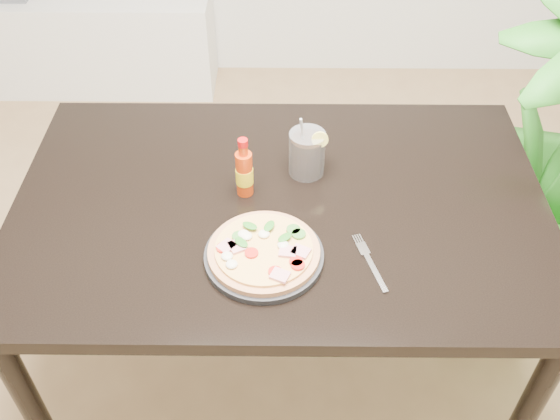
{
  "coord_description": "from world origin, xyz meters",
  "views": [
    {
      "loc": [
        0.28,
        -0.88,
        1.86
      ],
      "look_at": [
        0.27,
        0.2,
        0.83
      ],
      "focal_mm": 40.0,
      "sensor_mm": 36.0,
      "label": 1
    }
  ],
  "objects_px": {
    "dining_table": "(280,223)",
    "hot_sauce_bottle": "(244,172)",
    "plate": "(264,256)",
    "fork": "(369,261)",
    "media_console": "(78,43)",
    "cola_cup": "(307,154)",
    "pizza": "(264,250)"
  },
  "relations": [
    {
      "from": "plate",
      "to": "fork",
      "type": "height_order",
      "value": "plate"
    },
    {
      "from": "plate",
      "to": "media_console",
      "type": "bearing_deg",
      "value": 117.88
    },
    {
      "from": "plate",
      "to": "hot_sauce_bottle",
      "type": "bearing_deg",
      "value": 103.48
    },
    {
      "from": "fork",
      "to": "dining_table",
      "type": "bearing_deg",
      "value": 118.5
    },
    {
      "from": "plate",
      "to": "cola_cup",
      "type": "bearing_deg",
      "value": 71.55
    },
    {
      "from": "plate",
      "to": "dining_table",
      "type": "bearing_deg",
      "value": 79.58
    },
    {
      "from": "pizza",
      "to": "dining_table",
      "type": "bearing_deg",
      "value": 79.45
    },
    {
      "from": "dining_table",
      "to": "fork",
      "type": "relative_size",
      "value": 7.56
    },
    {
      "from": "cola_cup",
      "to": "media_console",
      "type": "distance_m",
      "value": 2.07
    },
    {
      "from": "cola_cup",
      "to": "fork",
      "type": "xyz_separation_m",
      "value": [
        0.14,
        -0.33,
        -0.06
      ]
    },
    {
      "from": "pizza",
      "to": "fork",
      "type": "distance_m",
      "value": 0.25
    },
    {
      "from": "hot_sauce_bottle",
      "to": "fork",
      "type": "bearing_deg",
      "value": -38.5
    },
    {
      "from": "dining_table",
      "to": "plate",
      "type": "bearing_deg",
      "value": -100.42
    },
    {
      "from": "pizza",
      "to": "cola_cup",
      "type": "height_order",
      "value": "cola_cup"
    },
    {
      "from": "dining_table",
      "to": "cola_cup",
      "type": "xyz_separation_m",
      "value": [
        0.07,
        0.12,
        0.14
      ]
    },
    {
      "from": "cola_cup",
      "to": "pizza",
      "type": "bearing_deg",
      "value": -108.52
    },
    {
      "from": "hot_sauce_bottle",
      "to": "media_console",
      "type": "relative_size",
      "value": 0.12
    },
    {
      "from": "dining_table",
      "to": "pizza",
      "type": "height_order",
      "value": "pizza"
    },
    {
      "from": "fork",
      "to": "hot_sauce_bottle",
      "type": "bearing_deg",
      "value": 124.9
    },
    {
      "from": "media_console",
      "to": "fork",
      "type": "bearing_deg",
      "value": -56.81
    },
    {
      "from": "plate",
      "to": "media_console",
      "type": "distance_m",
      "value": 2.27
    },
    {
      "from": "dining_table",
      "to": "media_console",
      "type": "xyz_separation_m",
      "value": [
        -1.07,
        1.75,
        -0.42
      ]
    },
    {
      "from": "pizza",
      "to": "hot_sauce_bottle",
      "type": "distance_m",
      "value": 0.25
    },
    {
      "from": "plate",
      "to": "cola_cup",
      "type": "height_order",
      "value": "cola_cup"
    },
    {
      "from": "pizza",
      "to": "plate",
      "type": "bearing_deg",
      "value": 30.16
    },
    {
      "from": "pizza",
      "to": "cola_cup",
      "type": "relative_size",
      "value": 1.42
    },
    {
      "from": "plate",
      "to": "fork",
      "type": "relative_size",
      "value": 1.54
    },
    {
      "from": "pizza",
      "to": "fork",
      "type": "relative_size",
      "value": 1.44
    },
    {
      "from": "media_console",
      "to": "dining_table",
      "type": "bearing_deg",
      "value": -58.54
    },
    {
      "from": "dining_table",
      "to": "hot_sauce_bottle",
      "type": "height_order",
      "value": "hot_sauce_bottle"
    },
    {
      "from": "dining_table",
      "to": "plate",
      "type": "xyz_separation_m",
      "value": [
        -0.04,
        -0.2,
        0.09
      ]
    },
    {
      "from": "dining_table",
      "to": "cola_cup",
      "type": "distance_m",
      "value": 0.2
    }
  ]
}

